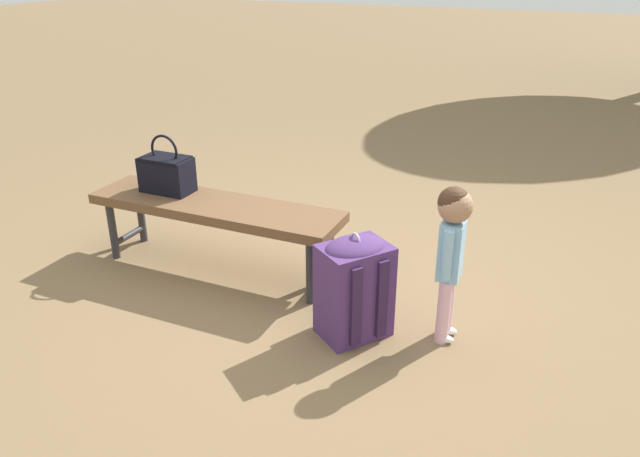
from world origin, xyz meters
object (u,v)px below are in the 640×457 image
(child_standing, at_px, (452,242))
(backpack_large, at_px, (354,285))
(park_bench, at_px, (215,211))
(handbag, at_px, (167,172))

(child_standing, distance_m, backpack_large, 0.54)
(backpack_large, bearing_deg, park_bench, 163.99)
(handbag, bearing_deg, park_bench, -5.79)
(park_bench, distance_m, handbag, 0.42)
(child_standing, height_order, backpack_large, child_standing)
(handbag, height_order, backpack_large, handbag)
(handbag, bearing_deg, backpack_large, -13.40)
(park_bench, height_order, child_standing, child_standing)
(backpack_large, bearing_deg, child_standing, 20.17)
(handbag, distance_m, backpack_large, 1.48)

